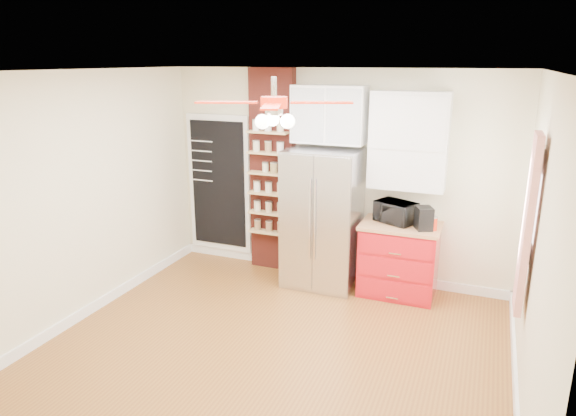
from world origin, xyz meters
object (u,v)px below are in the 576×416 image
at_px(red_cabinet, 399,259).
at_px(pantry_jar_oats, 265,167).
at_px(canister_left, 432,224).
at_px(coffee_maker, 424,218).
at_px(fridge, 322,218).
at_px(toaster_oven, 395,212).
at_px(ceiling_fan, 274,103).

relative_size(red_cabinet, pantry_jar_oats, 8.14).
bearing_deg(pantry_jar_oats, canister_left, -5.24).
relative_size(red_cabinet, coffee_maker, 3.52).
height_order(fridge, red_cabinet, fridge).
height_order(fridge, pantry_jar_oats, fridge).
height_order(red_cabinet, pantry_jar_oats, pantry_jar_oats).
bearing_deg(canister_left, fridge, 178.76).
xyz_separation_m(fridge, coffee_maker, (1.24, -0.04, 0.16)).
distance_m(coffee_maker, canister_left, 0.12).
xyz_separation_m(red_cabinet, toaster_oven, (-0.08, 0.06, 0.58)).
relative_size(toaster_oven, pantry_jar_oats, 4.01).
bearing_deg(ceiling_fan, coffee_maker, 53.12).
bearing_deg(toaster_oven, fridge, -148.51).
distance_m(ceiling_fan, coffee_maker, 2.42).
height_order(fridge, ceiling_fan, ceiling_fan).
relative_size(red_cabinet, ceiling_fan, 0.67).
distance_m(fridge, coffee_maker, 1.25).
height_order(ceiling_fan, coffee_maker, ceiling_fan).
distance_m(fridge, canister_left, 1.34).
xyz_separation_m(ceiling_fan, coffee_maker, (1.19, 1.59, -1.39)).
height_order(red_cabinet, canister_left, canister_left).
relative_size(fridge, pantry_jar_oats, 15.15).
relative_size(toaster_oven, canister_left, 3.11).
bearing_deg(red_cabinet, pantry_jar_oats, 176.17).
bearing_deg(canister_left, ceiling_fan, -128.86).
bearing_deg(ceiling_fan, toaster_oven, 64.26).
bearing_deg(coffee_maker, canister_left, -16.19).
relative_size(toaster_oven, coffee_maker, 1.73).
bearing_deg(coffee_maker, red_cabinet, 136.40).
height_order(ceiling_fan, pantry_jar_oats, ceiling_fan).
distance_m(ceiling_fan, canister_left, 2.52).
bearing_deg(ceiling_fan, fridge, 91.76).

